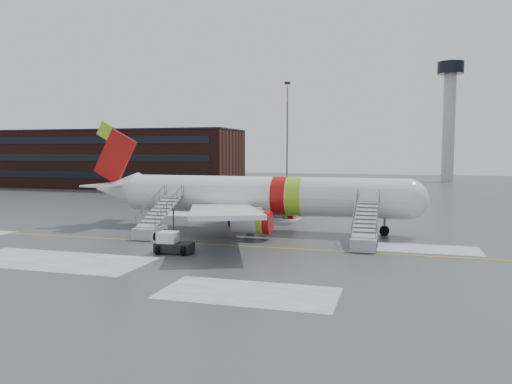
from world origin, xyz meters
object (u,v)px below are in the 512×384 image
(airstair_fwd, at_px, (365,235))
(airliner, at_px, (252,196))
(pushback_tug, at_px, (172,244))
(airstair_aft, at_px, (154,225))

(airstair_fwd, bearing_deg, airliner, 150.49)
(airstair_fwd, distance_m, pushback_tug, 15.65)
(airliner, distance_m, airstair_aft, 10.32)
(airstair_fwd, relative_size, pushback_tug, 2.58)
(airliner, bearing_deg, pushback_tug, -102.34)
(airstair_aft, bearing_deg, airliner, 40.59)
(airstair_aft, distance_m, pushback_tug, 7.91)
(airstair_fwd, xyz_separation_m, airstair_aft, (-19.18, 0.00, 0.00))
(airstair_fwd, bearing_deg, pushback_tug, -156.46)
(airstair_fwd, relative_size, airstair_aft, 1.00)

